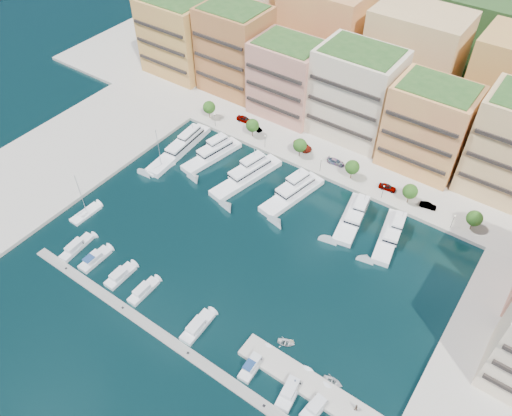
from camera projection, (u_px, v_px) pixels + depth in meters
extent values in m
plane|color=black|center=(253.00, 245.00, 117.00)|extent=(400.00, 400.00, 0.00)
cube|color=#9E998E|center=(370.00, 120.00, 152.83)|extent=(220.00, 64.00, 2.00)
cube|color=#9E998E|center=(54.00, 165.00, 137.76)|extent=(34.00, 76.00, 2.00)
cube|color=#1B3D19|center=(429.00, 57.00, 180.57)|extent=(240.00, 40.00, 58.00)
cube|color=gray|center=(154.00, 330.00, 100.89)|extent=(72.00, 2.20, 0.35)
cube|color=#9E998E|center=(315.00, 390.00, 92.00)|extent=(32.00, 5.00, 2.00)
cube|color=#C28247|center=(178.00, 37.00, 163.74)|extent=(22.00, 16.00, 24.00)
cube|color=black|center=(160.00, 47.00, 158.97)|extent=(20.24, 0.50, 0.90)
cube|color=#B26E3B|center=(235.00, 51.00, 155.18)|extent=(20.00, 16.00, 26.00)
cube|color=black|center=(218.00, 61.00, 150.42)|extent=(18.40, 0.50, 0.90)
cube|color=#234D1E|center=(233.00, 8.00, 145.72)|extent=(17.60, 14.08, 0.80)
cube|color=tan|center=(288.00, 79.00, 146.84)|extent=(20.00, 15.00, 22.00)
cube|color=black|center=(273.00, 91.00, 142.36)|extent=(18.40, 0.50, 0.90)
cube|color=#234D1E|center=(289.00, 43.00, 138.79)|extent=(17.60, 13.20, 0.80)
cube|color=beige|center=(355.00, 94.00, 138.34)|extent=(22.00, 16.00, 25.00)
cube|color=black|center=(341.00, 108.00, 133.57)|extent=(20.24, 0.50, 0.90)
cube|color=#234D1E|center=(362.00, 51.00, 129.23)|extent=(19.36, 14.08, 0.80)
cube|color=#E3AA55|center=(428.00, 128.00, 128.89)|extent=(20.00, 15.00, 23.00)
cube|color=black|center=(416.00, 143.00, 124.41)|extent=(18.40, 0.50, 0.90)
cube|color=#234D1E|center=(440.00, 87.00, 120.48)|extent=(17.60, 13.20, 0.80)
cube|color=black|center=(510.00, 168.00, 115.21)|extent=(20.24, 0.50, 0.90)
cube|color=beige|center=(248.00, 11.00, 170.99)|extent=(26.00, 18.00, 30.00)
cube|color=#E3AA55|center=(324.00, 34.00, 158.71)|extent=(26.00, 18.00, 30.00)
cube|color=#E6B979|center=(413.00, 61.00, 146.43)|extent=(26.00, 18.00, 30.00)
cylinder|color=#473323|center=(210.00, 114.00, 150.97)|extent=(0.24, 0.24, 3.00)
sphere|color=#214814|center=(209.00, 107.00, 149.38)|extent=(3.80, 3.80, 3.80)
cylinder|color=#473323|center=(252.00, 132.00, 144.42)|extent=(0.24, 0.24, 3.00)
sphere|color=#214814|center=(252.00, 125.00, 142.83)|extent=(3.80, 3.80, 3.80)
cylinder|color=#473323|center=(299.00, 152.00, 137.87)|extent=(0.24, 0.24, 3.00)
sphere|color=#214814|center=(300.00, 145.00, 136.28)|extent=(3.80, 3.80, 3.80)
cylinder|color=#473323|center=(351.00, 174.00, 131.32)|extent=(0.24, 0.24, 3.00)
sphere|color=#214814|center=(352.00, 167.00, 129.73)|extent=(3.80, 3.80, 3.80)
cylinder|color=#473323|center=(408.00, 198.00, 124.77)|extent=(0.24, 0.24, 3.00)
sphere|color=#214814|center=(410.00, 191.00, 123.18)|extent=(3.80, 3.80, 3.80)
cylinder|color=#473323|center=(472.00, 225.00, 118.22)|extent=(0.24, 0.24, 3.00)
sphere|color=#214814|center=(475.00, 218.00, 116.63)|extent=(3.80, 3.80, 3.80)
cylinder|color=black|center=(215.00, 120.00, 147.65)|extent=(0.10, 0.10, 4.00)
sphere|color=#FFF2CC|center=(215.00, 114.00, 146.21)|extent=(0.30, 0.30, 0.30)
cylinder|color=black|center=(265.00, 142.00, 140.28)|extent=(0.10, 0.10, 4.00)
sphere|color=#FFF2CC|center=(265.00, 136.00, 138.84)|extent=(0.30, 0.30, 0.30)
cylinder|color=black|center=(321.00, 166.00, 132.91)|extent=(0.10, 0.10, 4.00)
sphere|color=#FFF2CC|center=(321.00, 160.00, 131.47)|extent=(0.30, 0.30, 0.30)
cylinder|color=black|center=(383.00, 192.00, 125.55)|extent=(0.10, 0.10, 4.00)
sphere|color=#FFF2CC|center=(384.00, 186.00, 124.10)|extent=(0.30, 0.30, 0.30)
cylinder|color=black|center=(452.00, 222.00, 118.18)|extent=(0.10, 0.10, 4.00)
sphere|color=#FFF2CC|center=(455.00, 216.00, 116.73)|extent=(0.30, 0.30, 0.30)
cube|color=white|center=(179.00, 151.00, 141.69)|extent=(6.30, 25.11, 2.30)
cube|color=white|center=(184.00, 140.00, 141.68)|extent=(4.65, 13.90, 1.80)
cube|color=black|center=(184.00, 140.00, 141.68)|extent=(4.71, 13.96, 0.55)
cube|color=white|center=(188.00, 132.00, 141.70)|extent=(3.20, 7.63, 1.40)
cylinder|color=#B2B2B7|center=(191.00, 125.00, 141.43)|extent=(0.14, 0.14, 1.80)
cube|color=white|center=(212.00, 157.00, 139.54)|extent=(7.76, 19.33, 2.30)
cube|color=white|center=(216.00, 148.00, 139.18)|extent=(5.43, 10.85, 1.80)
cube|color=black|center=(216.00, 148.00, 139.18)|extent=(5.50, 10.92, 0.55)
cube|color=white|center=(219.00, 141.00, 138.93)|extent=(3.62, 6.04, 1.40)
cylinder|color=#B2B2B7|center=(221.00, 134.00, 138.45)|extent=(0.14, 0.14, 1.80)
cube|color=black|center=(212.00, 159.00, 139.86)|extent=(7.82, 19.39, 0.35)
cube|color=white|center=(246.00, 179.00, 133.13)|extent=(8.98, 22.81, 2.30)
cube|color=white|center=(251.00, 168.00, 132.97)|extent=(6.16, 12.79, 1.80)
cube|color=black|center=(251.00, 168.00, 132.97)|extent=(6.23, 12.86, 0.55)
cube|color=white|center=(255.00, 160.00, 132.88)|extent=(4.05, 7.12, 1.40)
cylinder|color=#B2B2B7|center=(258.00, 153.00, 132.52)|extent=(0.14, 0.14, 1.80)
cube|color=white|center=(292.00, 196.00, 128.35)|extent=(8.54, 20.22, 2.30)
cube|color=white|center=(296.00, 186.00, 128.04)|extent=(5.99, 11.37, 1.80)
cube|color=black|center=(296.00, 186.00, 128.04)|extent=(6.06, 11.44, 0.55)
cube|color=white|center=(300.00, 178.00, 127.82)|extent=(4.00, 6.35, 1.40)
cylinder|color=#B2B2B7|center=(303.00, 171.00, 127.37)|extent=(0.14, 0.14, 1.80)
cube|color=white|center=(351.00, 220.00, 122.25)|extent=(7.77, 17.87, 2.30)
cube|color=white|center=(356.00, 210.00, 121.80)|extent=(5.50, 10.06, 1.80)
cube|color=black|center=(356.00, 210.00, 121.80)|extent=(5.57, 10.13, 0.55)
cube|color=white|center=(359.00, 202.00, 121.48)|extent=(3.70, 5.62, 1.40)
cylinder|color=#B2B2B7|center=(362.00, 195.00, 120.95)|extent=(0.14, 0.14, 1.80)
cube|color=black|center=(351.00, 222.00, 122.57)|extent=(7.82, 17.93, 0.35)
cube|color=white|center=(388.00, 238.00, 118.14)|extent=(7.32, 18.00, 2.30)
cube|color=white|center=(393.00, 228.00, 117.70)|extent=(5.11, 10.11, 1.80)
cube|color=black|center=(393.00, 228.00, 117.70)|extent=(5.18, 10.18, 0.55)
cube|color=white|center=(397.00, 220.00, 117.39)|extent=(3.40, 5.63, 1.40)
cylinder|color=#B2B2B7|center=(400.00, 212.00, 116.87)|extent=(0.14, 0.14, 1.80)
cube|color=silver|center=(77.00, 248.00, 116.10)|extent=(3.11, 9.10, 1.40)
cube|color=silver|center=(74.00, 245.00, 114.92)|extent=(2.21, 4.43, 1.10)
cube|color=black|center=(80.00, 241.00, 116.13)|extent=(1.73, 0.24, 0.55)
cube|color=silver|center=(95.00, 260.00, 113.55)|extent=(2.84, 7.84, 1.40)
cube|color=silver|center=(93.00, 257.00, 112.40)|extent=(2.20, 3.77, 1.10)
cube|color=black|center=(98.00, 254.00, 113.49)|extent=(2.01, 0.11, 0.55)
cube|color=navy|center=(89.00, 259.00, 111.39)|extent=(1.97, 2.36, 0.12)
cube|color=silver|center=(121.00, 277.00, 110.20)|extent=(2.82, 7.45, 1.40)
cube|color=silver|center=(118.00, 274.00, 109.07)|extent=(2.18, 3.58, 1.10)
cube|color=black|center=(123.00, 270.00, 110.10)|extent=(1.98, 0.12, 0.55)
cube|color=silver|center=(144.00, 292.00, 107.30)|extent=(2.50, 7.65, 1.40)
cube|color=silver|center=(141.00, 289.00, 106.16)|extent=(1.92, 3.68, 1.10)
cube|color=black|center=(147.00, 285.00, 107.22)|extent=(1.73, 0.12, 0.55)
cube|color=silver|center=(198.00, 327.00, 101.11)|extent=(3.10, 8.38, 1.40)
cube|color=silver|center=(196.00, 325.00, 99.95)|extent=(2.33, 4.05, 1.10)
cube|color=black|center=(201.00, 320.00, 101.08)|extent=(2.03, 0.17, 0.55)
cube|color=silver|center=(254.00, 364.00, 95.37)|extent=(2.90, 8.08, 1.40)
cube|color=silver|center=(253.00, 363.00, 94.22)|extent=(2.12, 3.92, 1.10)
cube|color=black|center=(257.00, 357.00, 95.32)|extent=(1.75, 0.20, 0.55)
cube|color=navy|center=(249.00, 365.00, 93.20)|extent=(1.84, 2.48, 0.12)
cube|color=silver|center=(291.00, 389.00, 91.88)|extent=(3.84, 8.92, 1.40)
cube|color=silver|center=(291.00, 388.00, 90.71)|extent=(2.67, 4.39, 1.10)
cube|color=black|center=(295.00, 381.00, 91.89)|extent=(2.00, 0.35, 0.55)
cube|color=silver|center=(317.00, 406.00, 89.66)|extent=(3.47, 7.47, 1.40)
cube|color=silver|center=(316.00, 404.00, 88.53)|extent=(2.47, 3.68, 1.10)
cube|color=black|center=(320.00, 399.00, 89.54)|extent=(1.94, 0.31, 0.55)
cube|color=white|center=(86.00, 214.00, 123.93)|extent=(2.96, 8.00, 1.20)
cube|color=white|center=(83.00, 214.00, 122.84)|extent=(1.72, 2.02, 0.60)
cylinder|color=#B2B2B7|center=(81.00, 194.00, 119.50)|extent=(0.14, 0.14, 12.00)
cylinder|color=#B2B2B7|center=(81.00, 213.00, 122.11)|extent=(0.17, 3.58, 0.10)
cube|color=white|center=(161.00, 168.00, 136.41)|extent=(3.98, 8.24, 1.20)
cube|color=white|center=(159.00, 167.00, 135.32)|extent=(1.93, 2.22, 0.60)
cylinder|color=#B2B2B7|center=(159.00, 148.00, 131.98)|extent=(0.14, 0.14, 12.00)
cylinder|color=#B2B2B7|center=(157.00, 166.00, 134.60)|extent=(0.69, 3.52, 0.10)
imported|color=silver|center=(286.00, 343.00, 98.51)|extent=(4.12, 3.50, 0.72)
imported|color=silver|center=(333.00, 382.00, 92.67)|extent=(4.15, 3.18, 0.80)
imported|color=beige|center=(291.00, 341.00, 98.79)|extent=(1.41, 1.23, 0.72)
imported|color=gray|center=(245.00, 119.00, 149.99)|extent=(5.16, 2.37, 1.72)
imported|color=gray|center=(256.00, 128.00, 147.21)|extent=(4.26, 2.38, 1.33)
imported|color=gray|center=(303.00, 146.00, 140.90)|extent=(6.71, 5.00, 1.69)
imported|color=gray|center=(336.00, 162.00, 136.06)|extent=(4.99, 2.46, 1.40)
imported|color=gray|center=(387.00, 187.00, 128.70)|extent=(4.71, 2.42, 1.53)
imported|color=gray|center=(428.00, 206.00, 124.02)|extent=(4.30, 2.18, 1.35)
imported|color=#283350|center=(295.00, 382.00, 91.26)|extent=(0.69, 0.66, 1.58)
imported|color=brown|center=(356.00, 407.00, 87.84)|extent=(1.05, 0.96, 1.76)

